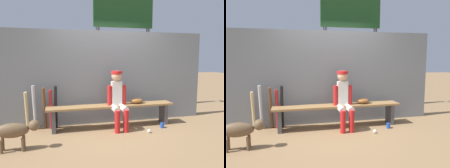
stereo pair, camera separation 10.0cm
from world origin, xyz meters
The scene contains 15 objects.
ground_plane centered at (0.00, 0.00, 0.00)m, with size 30.00×30.00×0.00m, color olive.
chainlink_fence centered at (0.00, 0.38, 1.05)m, with size 4.73×0.03×2.09m, color slate.
dugout_bench centered at (0.00, 0.00, 0.39)m, with size 2.74×0.36×0.49m.
player_seated centered at (0.10, -0.11, 0.67)m, with size 0.41×0.55×1.22m.
baseball_glove centered at (0.56, 0.00, 0.55)m, with size 0.28×0.20×0.12m, color brown.
bat_aluminum_black centered at (-1.17, 0.21, 0.46)m, with size 0.06×0.06×0.93m, color black.
bat_aluminum_red centered at (-1.27, 0.20, 0.42)m, with size 0.06×0.06×0.84m, color #B22323.
bat_wood_dark centered at (-1.39, 0.22, 0.45)m, with size 0.06×0.06×0.90m, color brown.
bat_aluminum_silver centered at (-1.59, 0.23, 0.47)m, with size 0.06×0.06×0.94m, color #B7B7BC.
bat_wood_natural centered at (-1.75, 0.28, 0.40)m, with size 0.06×0.06×0.81m, color tan.
baseball centered at (0.62, -0.55, 0.04)m, with size 0.07×0.07×0.07m, color white.
cup_on_ground centered at (1.03, -0.32, 0.06)m, with size 0.08×0.08×0.11m, color #1E47AD.
cup_on_bench centered at (0.20, 0.06, 0.55)m, with size 0.08×0.08×0.11m, color #1E47AD.
scoreboard centered at (0.78, 1.48, 2.40)m, with size 1.97×0.27×3.48m.
dog centered at (-1.80, -0.77, 0.34)m, with size 0.84×0.20×0.49m.
Camera 1 is at (-1.18, -4.46, 1.50)m, focal length 35.22 mm.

